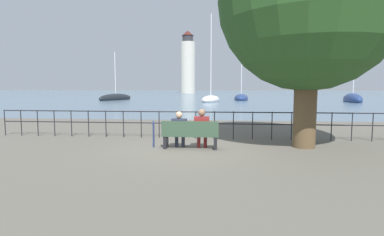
% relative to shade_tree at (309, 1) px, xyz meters
% --- Properties ---
extents(ground_plane, '(1000.00, 1000.00, 0.00)m').
position_rel_shade_tree_xyz_m(ground_plane, '(-3.66, -0.59, -4.64)').
color(ground_plane, '#605B51').
extents(harbor_water, '(600.00, 300.00, 0.01)m').
position_rel_shade_tree_xyz_m(harbor_water, '(-3.66, 157.97, -4.64)').
color(harbor_water, slate).
rests_on(harbor_water, ground_plane).
extents(shade_tree, '(5.69, 5.69, 7.51)m').
position_rel_shade_tree_xyz_m(shade_tree, '(0.00, 0.00, 0.00)').
color(shade_tree, brown).
rests_on(shade_tree, ground_plane).
extents(park_bench, '(1.79, 0.45, 0.90)m').
position_rel_shade_tree_xyz_m(park_bench, '(-3.66, -0.65, -4.21)').
color(park_bench, '#334C38').
rests_on(park_bench, ground_plane).
extents(seated_person_left, '(0.48, 0.35, 1.19)m').
position_rel_shade_tree_xyz_m(seated_person_left, '(-4.03, -0.57, -3.99)').
color(seated_person_left, '#2D3347').
rests_on(seated_person_left, ground_plane).
extents(seated_person_right, '(0.47, 0.35, 1.27)m').
position_rel_shade_tree_xyz_m(seated_person_right, '(-3.30, -0.58, -3.95)').
color(seated_person_right, maroon).
rests_on(seated_person_right, ground_plane).
extents(promenade_railing, '(15.73, 0.04, 1.05)m').
position_rel_shade_tree_xyz_m(promenade_railing, '(-3.66, 1.36, -3.95)').
color(promenade_railing, black).
rests_on(promenade_railing, ground_plane).
extents(closed_umbrella, '(0.09, 0.09, 0.90)m').
position_rel_shade_tree_xyz_m(closed_umbrella, '(-4.88, -0.51, -4.14)').
color(closed_umbrella, navy).
rests_on(closed_umbrella, ground_plane).
extents(sailboat_0, '(3.48, 5.78, 12.65)m').
position_rel_shade_tree_xyz_m(sailboat_0, '(-4.29, 32.81, -4.29)').
color(sailboat_0, white).
rests_on(sailboat_0, ground_plane).
extents(sailboat_1, '(2.80, 6.75, 8.24)m').
position_rel_shade_tree_xyz_m(sailboat_1, '(15.43, 33.81, -4.27)').
color(sailboat_1, navy).
rests_on(sailboat_1, ground_plane).
extents(sailboat_2, '(2.52, 5.69, 7.56)m').
position_rel_shade_tree_xyz_m(sailboat_2, '(0.40, 39.21, -4.33)').
color(sailboat_2, navy).
rests_on(sailboat_2, ground_plane).
extents(sailboat_3, '(4.12, 8.39, 8.18)m').
position_rel_shade_tree_xyz_m(sailboat_3, '(-20.03, 37.61, -4.32)').
color(sailboat_3, black).
rests_on(sailboat_3, ground_plane).
extents(harbor_lighthouse, '(5.86, 5.86, 24.10)m').
position_rel_shade_tree_xyz_m(harbor_lighthouse, '(-16.17, 107.56, 6.57)').
color(harbor_lighthouse, beige).
rests_on(harbor_lighthouse, ground_plane).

